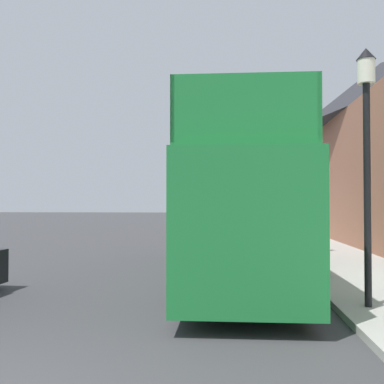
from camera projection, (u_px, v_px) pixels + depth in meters
ground_plane at (179, 240)px, 25.04m from camera, size 144.00×144.00×0.00m
sidewalk at (307, 244)px, 21.50m from camera, size 3.37×108.00×0.14m
brick_terrace_rear at (382, 151)px, 24.73m from camera, size 6.00×22.86×9.83m
tour_bus at (237, 209)px, 12.34m from camera, size 2.55×11.12×4.14m
parked_car_ahead_of_bus at (249, 232)px, 20.90m from camera, size 1.87×4.25×1.55m
lamp_post_nearest at (367, 128)px, 8.35m from camera, size 0.35×0.35×4.82m
lamp_post_second at (298, 169)px, 16.77m from camera, size 0.35×0.35×4.60m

